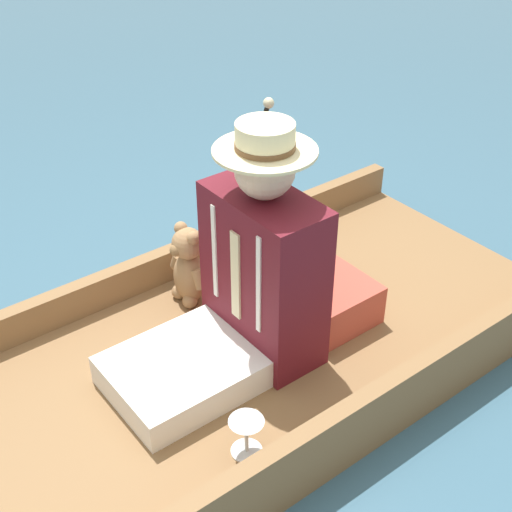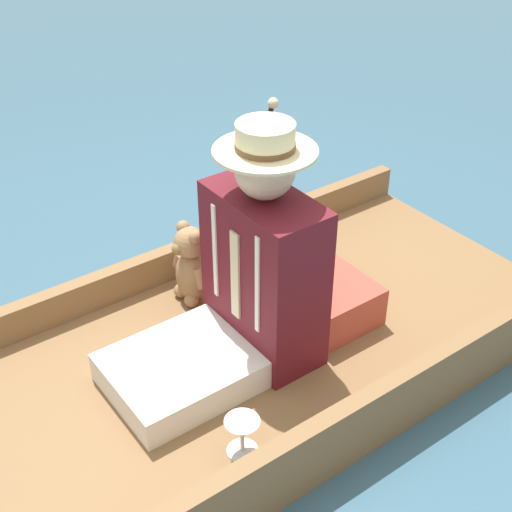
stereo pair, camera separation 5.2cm
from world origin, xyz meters
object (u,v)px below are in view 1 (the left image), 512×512
(teddy_bear, at_px, (189,267))
(walking_cane, at_px, (248,170))
(seated_person, at_px, (246,283))
(wine_glass, at_px, (246,429))

(teddy_bear, xyz_separation_m, walking_cane, (0.11, -0.37, 0.25))
(seated_person, height_order, wine_glass, seated_person)
(teddy_bear, relative_size, walking_cane, 0.49)
(seated_person, xyz_separation_m, wine_glass, (-0.37, 0.28, -0.21))
(wine_glass, height_order, walking_cane, walking_cane)
(seated_person, bearing_deg, walking_cane, -29.97)
(wine_glass, bearing_deg, walking_cane, -37.53)
(seated_person, bearing_deg, teddy_bear, 6.30)
(seated_person, distance_m, teddy_bear, 0.41)
(teddy_bear, bearing_deg, wine_glass, 158.99)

